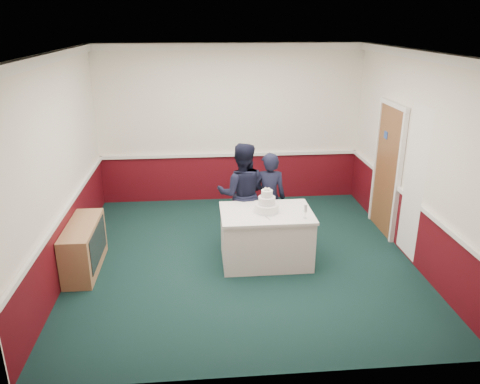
{
  "coord_description": "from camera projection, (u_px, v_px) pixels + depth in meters",
  "views": [
    {
      "loc": [
        -0.6,
        -6.26,
        3.4
      ],
      "look_at": [
        -0.05,
        -0.1,
        1.1
      ],
      "focal_mm": 35.0,
      "sensor_mm": 36.0,
      "label": 1
    }
  ],
  "objects": [
    {
      "name": "wedding_cake",
      "position": [
        267.0,
        205.0,
        6.69
      ],
      "size": [
        0.35,
        0.35,
        0.36
      ],
      "color": "white",
      "rests_on": "cake_table"
    },
    {
      "name": "person_woman",
      "position": [
        269.0,
        198.0,
        7.38
      ],
      "size": [
        0.57,
        0.4,
        1.48
      ],
      "primitive_type": "imported",
      "rotation": [
        0.0,
        0.0,
        3.06
      ],
      "color": "black",
      "rests_on": "ground"
    },
    {
      "name": "cake_table",
      "position": [
        266.0,
        236.0,
        6.86
      ],
      "size": [
        1.32,
        0.92,
        0.79
      ],
      "color": "white",
      "rests_on": "ground"
    },
    {
      "name": "sideboard",
      "position": [
        84.0,
        247.0,
        6.64
      ],
      "size": [
        0.41,
        1.2,
        0.7
      ],
      "color": "#A77D51",
      "rests_on": "ground"
    },
    {
      "name": "room_shell",
      "position": [
        244.0,
        121.0,
        6.97
      ],
      "size": [
        5.0,
        5.0,
        3.0
      ],
      "color": "white",
      "rests_on": "ground"
    },
    {
      "name": "champagne_flute",
      "position": [
        305.0,
        209.0,
        6.46
      ],
      "size": [
        0.05,
        0.05,
        0.21
      ],
      "color": "silver",
      "rests_on": "cake_table"
    },
    {
      "name": "person_man",
      "position": [
        242.0,
        194.0,
        7.34
      ],
      "size": [
        0.85,
        0.69,
        1.63
      ],
      "primitive_type": "imported",
      "rotation": [
        0.0,
        0.0,
        3.05
      ],
      "color": "black",
      "rests_on": "ground"
    },
    {
      "name": "ground",
      "position": [
        242.0,
        258.0,
        7.08
      ],
      "size": [
        5.0,
        5.0,
        0.0
      ],
      "primitive_type": "plane",
      "color": "#14302D",
      "rests_on": "ground"
    },
    {
      "name": "cake_knife",
      "position": [
        266.0,
        217.0,
        6.53
      ],
      "size": [
        0.09,
        0.21,
        0.0
      ],
      "primitive_type": "cube",
      "rotation": [
        0.0,
        0.0,
        0.35
      ],
      "color": "silver",
      "rests_on": "cake_table"
    }
  ]
}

